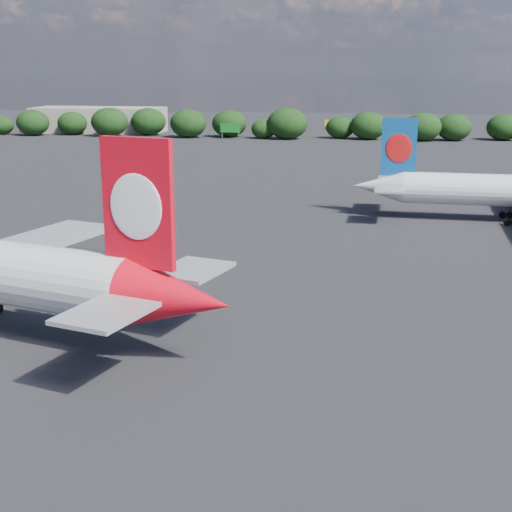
# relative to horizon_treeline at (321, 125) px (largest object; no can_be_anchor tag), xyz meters

# --- Properties ---
(ground) EXTENTS (500.00, 500.00, 0.00)m
(ground) POSITION_rel_horizon_treeline_xyz_m (-8.66, -120.03, -4.07)
(ground) COLOR black
(ground) RESTS_ON ground
(terminal_building) EXTENTS (42.00, 16.00, 8.00)m
(terminal_building) POSITION_rel_horizon_treeline_xyz_m (-73.66, 11.97, -0.07)
(terminal_building) COLOR gray
(terminal_building) RESTS_ON ground
(highway_sign) EXTENTS (6.00, 0.30, 4.50)m
(highway_sign) POSITION_rel_horizon_treeline_xyz_m (-26.66, -4.03, -0.94)
(highway_sign) COLOR #13631D
(highway_sign) RESTS_ON ground
(billboard_yellow) EXTENTS (5.00, 0.30, 5.50)m
(billboard_yellow) POSITION_rel_horizon_treeline_xyz_m (3.34, 1.97, -0.20)
(billboard_yellow) COLOR gold
(billboard_yellow) RESTS_ON ground
(horizon_treeline) EXTENTS (203.54, 15.91, 9.31)m
(horizon_treeline) POSITION_rel_horizon_treeline_xyz_m (0.00, 0.00, 0.00)
(horizon_treeline) COLOR black
(horizon_treeline) RESTS_ON ground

